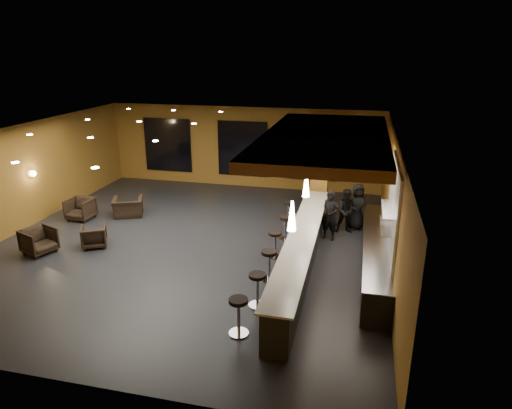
% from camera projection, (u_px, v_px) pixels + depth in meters
% --- Properties ---
extents(floor, '(12.00, 13.00, 0.10)m').
position_uv_depth(floor, '(191.00, 245.00, 14.52)').
color(floor, black).
rests_on(floor, ground).
extents(ceiling, '(12.00, 13.00, 0.10)m').
position_uv_depth(ceiling, '(186.00, 132.00, 13.34)').
color(ceiling, black).
extents(wall_back, '(12.00, 0.10, 3.50)m').
position_uv_depth(wall_back, '(243.00, 147.00, 19.95)').
color(wall_back, '#8B5D1F').
rests_on(wall_back, floor).
extents(wall_front, '(12.00, 0.10, 3.50)m').
position_uv_depth(wall_front, '(51.00, 302.00, 7.91)').
color(wall_front, '#8B5D1F').
rests_on(wall_front, floor).
extents(wall_left, '(0.10, 13.00, 3.50)m').
position_uv_depth(wall_left, '(18.00, 178.00, 15.23)').
color(wall_left, '#8B5D1F').
rests_on(wall_left, floor).
extents(wall_right, '(0.10, 13.00, 3.50)m').
position_uv_depth(wall_right, '(394.00, 206.00, 12.62)').
color(wall_right, '#8B5D1F').
rests_on(wall_right, floor).
extents(wood_soffit, '(3.60, 8.00, 0.28)m').
position_uv_depth(wood_soffit, '(326.00, 138.00, 13.45)').
color(wood_soffit, '#B56D35').
rests_on(wood_soffit, ceiling).
extents(window_left, '(2.20, 0.06, 2.40)m').
position_uv_depth(window_left, '(168.00, 145.00, 20.62)').
color(window_left, black).
rests_on(window_left, wall_back).
extents(window_center, '(2.20, 0.06, 2.40)m').
position_uv_depth(window_center, '(242.00, 149.00, 19.86)').
color(window_center, black).
rests_on(window_center, wall_back).
extents(window_right, '(2.20, 0.06, 2.40)m').
position_uv_depth(window_right, '(311.00, 152.00, 19.22)').
color(window_right, black).
rests_on(window_right, wall_back).
extents(tile_backsplash, '(0.06, 3.20, 2.40)m').
position_uv_depth(tile_backsplash, '(393.00, 209.00, 11.64)').
color(tile_backsplash, white).
rests_on(tile_backsplash, wall_right).
extents(bar_counter, '(0.60, 8.00, 1.00)m').
position_uv_depth(bar_counter, '(302.00, 254.00, 12.63)').
color(bar_counter, black).
rests_on(bar_counter, floor).
extents(bar_top, '(0.78, 8.10, 0.05)m').
position_uv_depth(bar_top, '(302.00, 236.00, 12.46)').
color(bar_top, beige).
rests_on(bar_top, bar_counter).
extents(prep_counter, '(0.70, 6.00, 0.86)m').
position_uv_depth(prep_counter, '(375.00, 255.00, 12.68)').
color(prep_counter, black).
rests_on(prep_counter, floor).
extents(prep_top, '(0.72, 6.00, 0.03)m').
position_uv_depth(prep_top, '(377.00, 240.00, 12.53)').
color(prep_top, silver).
rests_on(prep_top, prep_counter).
extents(wall_shelf_lower, '(0.30, 1.50, 0.03)m').
position_uv_depth(wall_shelf_lower, '(386.00, 226.00, 11.62)').
color(wall_shelf_lower, silver).
rests_on(wall_shelf_lower, wall_right).
extents(wall_shelf_upper, '(0.30, 1.50, 0.03)m').
position_uv_depth(wall_shelf_upper, '(388.00, 209.00, 11.47)').
color(wall_shelf_upper, silver).
rests_on(wall_shelf_upper, wall_right).
extents(column, '(0.60, 0.60, 3.50)m').
position_uv_depth(column, '(320.00, 169.00, 16.45)').
color(column, '#A36C24').
rests_on(column, floor).
extents(wall_sconce, '(0.22, 0.22, 0.22)m').
position_uv_depth(wall_sconce, '(33.00, 173.00, 15.64)').
color(wall_sconce, '#FFE5B2').
rests_on(wall_sconce, wall_left).
extents(pendant_0, '(0.20, 0.20, 0.70)m').
position_uv_depth(pendant_0, '(292.00, 216.00, 10.19)').
color(pendant_0, white).
rests_on(pendant_0, wood_soffit).
extents(pendant_1, '(0.20, 0.20, 0.70)m').
position_uv_depth(pendant_1, '(306.00, 185.00, 12.48)').
color(pendant_1, white).
rests_on(pendant_1, wood_soffit).
extents(pendant_2, '(0.20, 0.20, 0.70)m').
position_uv_depth(pendant_2, '(316.00, 163.00, 14.78)').
color(pendant_2, white).
rests_on(pendant_2, wood_soffit).
extents(staff_a, '(0.68, 0.54, 1.62)m').
position_uv_depth(staff_a, '(330.00, 216.00, 14.57)').
color(staff_a, black).
rests_on(staff_a, floor).
extents(staff_b, '(0.86, 0.74, 1.52)m').
position_uv_depth(staff_b, '(347.00, 211.00, 15.11)').
color(staff_b, black).
rests_on(staff_b, floor).
extents(staff_c, '(0.90, 0.73, 1.60)m').
position_uv_depth(staff_c, '(357.00, 207.00, 15.42)').
color(staff_c, black).
rests_on(staff_c, floor).
extents(armchair_a, '(1.10, 1.08, 0.78)m').
position_uv_depth(armchair_a, '(39.00, 241.00, 13.73)').
color(armchair_a, black).
rests_on(armchair_a, floor).
extents(armchair_b, '(0.99, 1.00, 0.68)m').
position_uv_depth(armchair_b, '(94.00, 236.00, 14.19)').
color(armchair_b, black).
rests_on(armchair_b, floor).
extents(armchair_c, '(0.87, 0.90, 0.79)m').
position_uv_depth(armchair_c, '(80.00, 209.00, 16.40)').
color(armchair_c, black).
rests_on(armchair_c, floor).
extents(armchair_d, '(1.32, 1.25, 0.68)m').
position_uv_depth(armchair_d, '(128.00, 207.00, 16.74)').
color(armchair_d, black).
rests_on(armchair_d, floor).
extents(bar_stool_0, '(0.44, 0.44, 0.87)m').
position_uv_depth(bar_stool_0, '(238.00, 312.00, 9.77)').
color(bar_stool_0, silver).
rests_on(bar_stool_0, floor).
extents(bar_stool_1, '(0.43, 0.43, 0.86)m').
position_uv_depth(bar_stool_1, '(257.00, 286.00, 10.85)').
color(bar_stool_1, silver).
rests_on(bar_stool_1, floor).
extents(bar_stool_2, '(0.44, 0.44, 0.86)m').
position_uv_depth(bar_stool_2, '(269.00, 262.00, 12.04)').
color(bar_stool_2, silver).
rests_on(bar_stool_2, floor).
extents(bar_stool_3, '(0.41, 0.41, 0.81)m').
position_uv_depth(bar_stool_3, '(275.00, 241.00, 13.37)').
color(bar_stool_3, silver).
rests_on(bar_stool_3, floor).
extents(bar_stool_4, '(0.40, 0.40, 0.79)m').
position_uv_depth(bar_stool_4, '(285.00, 225.00, 14.62)').
color(bar_stool_4, silver).
rests_on(bar_stool_4, floor).
extents(bar_stool_5, '(0.40, 0.40, 0.79)m').
position_uv_depth(bar_stool_5, '(289.00, 209.00, 16.02)').
color(bar_stool_5, silver).
rests_on(bar_stool_5, floor).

